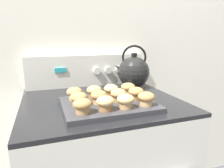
{
  "coord_description": "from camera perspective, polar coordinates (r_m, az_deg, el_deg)",
  "views": [
    {
      "loc": [
        -0.27,
        -0.58,
        1.23
      ],
      "look_at": [
        0.03,
        0.28,
        1.02
      ],
      "focal_mm": 32.0,
      "sensor_mm": 36.0,
      "label": 1
    }
  ],
  "objects": [
    {
      "name": "wall_back",
      "position": [
        1.33,
        -7.82,
        11.72
      ],
      "size": [
        8.0,
        0.05,
        2.4
      ],
      "color": "silver",
      "rests_on": "ground_plane"
    },
    {
      "name": "control_panel",
      "position": [
        1.3,
        -7.0,
        3.86
      ],
      "size": [
        0.75,
        0.07,
        0.2
      ],
      "color": "silver",
      "rests_on": "stove_range"
    },
    {
      "name": "muffin_pan",
      "position": [
        0.91,
        -0.98,
        -5.89
      ],
      "size": [
        0.41,
        0.31,
        0.02
      ],
      "color": "#38383D",
      "rests_on": "stove_range"
    },
    {
      "name": "muffin_r0_c0",
      "position": [
        0.77,
        -8.44,
        -6.07
      ],
      "size": [
        0.07,
        0.07,
        0.06
      ],
      "color": "#A37A4C",
      "rests_on": "muffin_pan"
    },
    {
      "name": "muffin_r0_c1",
      "position": [
        0.8,
        -1.9,
        -5.38
      ],
      "size": [
        0.07,
        0.07,
        0.06
      ],
      "color": "olive",
      "rests_on": "muffin_pan"
    },
    {
      "name": "muffin_r0_c2",
      "position": [
        0.82,
        3.93,
        -4.77
      ],
      "size": [
        0.07,
        0.07,
        0.06
      ],
      "color": "tan",
      "rests_on": "muffin_pan"
    },
    {
      "name": "muffin_r0_c3",
      "position": [
        0.87,
        9.74,
        -4.03
      ],
      "size": [
        0.07,
        0.07,
        0.06
      ],
      "color": "tan",
      "rests_on": "muffin_pan"
    },
    {
      "name": "muffin_r1_c0",
      "position": [
        0.86,
        -9.5,
        -4.12
      ],
      "size": [
        0.07,
        0.07,
        0.06
      ],
      "color": "tan",
      "rests_on": "muffin_pan"
    },
    {
      "name": "muffin_r1_c1",
      "position": [
        0.88,
        -3.77,
        -3.58
      ],
      "size": [
        0.07,
        0.07,
        0.06
      ],
      "color": "tan",
      "rests_on": "muffin_pan"
    },
    {
      "name": "muffin_r1_c2",
      "position": [
        0.91,
        1.86,
        -3.04
      ],
      "size": [
        0.07,
        0.07,
        0.06
      ],
      "color": "#A37A4C",
      "rests_on": "muffin_pan"
    },
    {
      "name": "muffin_r1_c3",
      "position": [
        0.94,
        6.88,
        -2.55
      ],
      "size": [
        0.07,
        0.07,
        0.06
      ],
      "color": "olive",
      "rests_on": "muffin_pan"
    },
    {
      "name": "muffin_r2_c0",
      "position": [
        0.95,
        -10.67,
        -2.57
      ],
      "size": [
        0.07,
        0.07,
        0.06
      ],
      "color": "tan",
      "rests_on": "muffin_pan"
    },
    {
      "name": "muffin_r2_c1",
      "position": [
        0.97,
        -5.11,
        -2.09
      ],
      "size": [
        0.07,
        0.07,
        0.06
      ],
      "color": "olive",
      "rests_on": "muffin_pan"
    },
    {
      "name": "muffin_r2_c2",
      "position": [
        0.99,
        -0.24,
        -1.69
      ],
      "size": [
        0.07,
        0.07,
        0.06
      ],
      "color": "olive",
      "rests_on": "muffin_pan"
    },
    {
      "name": "muffin_r2_c3",
      "position": [
        1.02,
        4.62,
        -1.19
      ],
      "size": [
        0.07,
        0.07,
        0.06
      ],
      "color": "tan",
      "rests_on": "muffin_pan"
    },
    {
      "name": "tea_kettle",
      "position": [
        1.24,
        6.15,
        3.55
      ],
      "size": [
        0.23,
        0.19,
        0.26
      ],
      "color": "black",
      "rests_on": "stove_range"
    }
  ]
}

